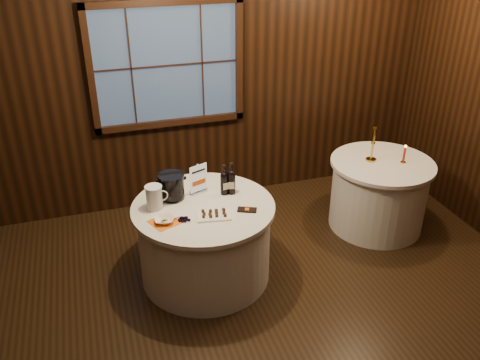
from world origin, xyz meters
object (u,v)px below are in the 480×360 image
object	(u,v)px
cracker_bowl	(164,220)
brass_candlestick	(372,148)
chocolate_box	(247,210)
red_candle	(404,156)
port_bottle_left	(224,182)
main_table	(205,241)
chocolate_plate	(214,215)
grape_bunch	(184,218)
sign_stand	(198,183)
side_table	(378,194)
glass_pitcher	(154,197)
port_bottle_right	(231,180)
ice_bucket	(172,186)

from	to	relation	value
cracker_bowl	brass_candlestick	world-z (taller)	brass_candlestick
chocolate_box	brass_candlestick	xyz separation A→B (m)	(1.55, 0.57, 0.13)
chocolate_box	red_candle	world-z (taller)	red_candle
port_bottle_left	main_table	bearing A→B (deg)	-157.54
chocolate_plate	grape_bunch	size ratio (longest dim) A/B	1.85
sign_stand	brass_candlestick	distance (m)	1.89
side_table	sign_stand	distance (m)	2.05
glass_pitcher	port_bottle_right	bearing A→B (deg)	3.93
main_table	glass_pitcher	xyz separation A→B (m)	(-0.41, 0.08, 0.49)
chocolate_plate	grape_bunch	world-z (taller)	chocolate_plate
port_bottle_right	ice_bucket	bearing A→B (deg)	-168.15
chocolate_plate	main_table	bearing A→B (deg)	101.62
main_table	sign_stand	world-z (taller)	sign_stand
port_bottle_right	chocolate_plate	world-z (taller)	port_bottle_right
side_table	grape_bunch	world-z (taller)	grape_bunch
ice_bucket	glass_pitcher	size ratio (longest dim) A/B	1.12
chocolate_plate	glass_pitcher	xyz separation A→B (m)	(-0.46, 0.28, 0.09)
chocolate_box	ice_bucket	bearing A→B (deg)	169.16
cracker_bowl	port_bottle_right	bearing A→B (deg)	24.49
sign_stand	port_bottle_left	bearing A→B (deg)	-43.54
sign_stand	grape_bunch	distance (m)	0.49
cracker_bowl	red_candle	world-z (taller)	red_candle
chocolate_plate	cracker_bowl	distance (m)	0.42
side_table	brass_candlestick	size ratio (longest dim) A/B	2.78
cracker_bowl	brass_candlestick	xyz separation A→B (m)	(2.27, 0.54, 0.12)
port_bottle_left	brass_candlestick	bearing A→B (deg)	-0.98
side_table	chocolate_plate	distance (m)	2.06
port_bottle_right	chocolate_box	bearing A→B (deg)	-64.32
glass_pitcher	red_candle	size ratio (longest dim) A/B	1.08
chocolate_plate	chocolate_box	size ratio (longest dim) A/B	1.89
sign_stand	port_bottle_right	xyz separation A→B (m)	(0.29, -0.10, 0.03)
port_bottle_right	chocolate_box	size ratio (longest dim) A/B	1.87
main_table	sign_stand	distance (m)	0.54
port_bottle_right	side_table	bearing A→B (deg)	24.24
main_table	chocolate_box	bearing A→B (deg)	-30.46
grape_bunch	port_bottle_left	bearing A→B (deg)	36.48
grape_bunch	cracker_bowl	xyz separation A→B (m)	(-0.16, 0.02, 0.00)
main_table	side_table	distance (m)	2.02
brass_candlestick	port_bottle_left	bearing A→B (deg)	-172.30
port_bottle_left	red_candle	world-z (taller)	port_bottle_left
port_bottle_left	chocolate_box	size ratio (longest dim) A/B	1.77
port_bottle_left	chocolate_box	bearing A→B (deg)	-81.26
grape_bunch	cracker_bowl	distance (m)	0.16
glass_pitcher	red_candle	distance (m)	2.60
chocolate_box	glass_pitcher	distance (m)	0.81
port_bottle_left	cracker_bowl	size ratio (longest dim) A/B	1.82
sign_stand	port_bottle_right	world-z (taller)	port_bottle_right
grape_bunch	cracker_bowl	world-z (taller)	cracker_bowl
ice_bucket	side_table	bearing A→B (deg)	2.57
ice_bucket	brass_candlestick	xyz separation A→B (m)	(2.13, 0.17, 0.01)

